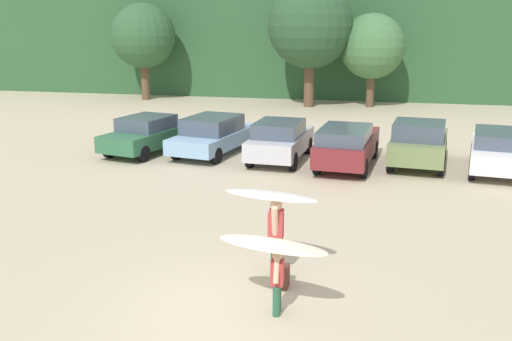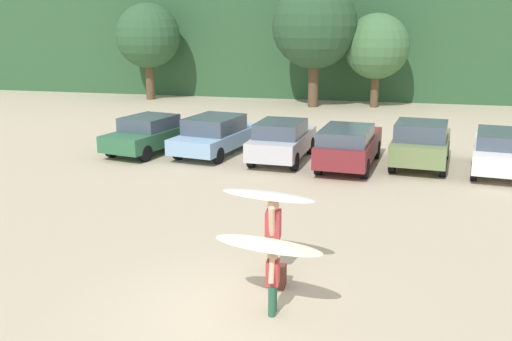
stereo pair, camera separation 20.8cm
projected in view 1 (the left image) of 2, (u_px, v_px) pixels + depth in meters
The scene contains 16 objects.
ground_plane at pixel (222, 311), 11.09m from camera, with size 120.00×120.00×0.00m, color #C1B293.
hillside_ridge at pixel (352, 35), 43.28m from camera, with size 108.00×12.00×7.94m, color #2D5633.
tree_right at pixel (143, 36), 38.20m from camera, with size 4.12×4.12×6.16m.
tree_far_right at pixel (310, 26), 34.95m from camera, with size 5.02×5.02×7.29m.
tree_center_right at pixel (372, 47), 35.15m from camera, with size 3.83×3.83×5.51m.
parked_car_forest_green at pixel (147, 134), 23.81m from camera, with size 2.69×4.53×1.46m.
parked_car_sky_blue at pixel (214, 134), 23.62m from camera, with size 2.70×4.95×1.51m.
parked_car_silver at pixel (280, 140), 22.45m from camera, with size 2.01×4.33×1.54m.
parked_car_maroon at pixel (347, 144), 21.51m from camera, with size 2.16×4.84×1.55m.
parked_car_olive_green at pixel (419, 143), 21.64m from camera, with size 2.30×4.28×1.69m.
parked_car_white at pixel (499, 150), 20.80m from camera, with size 2.37×4.50×1.46m.
person_adult at pixel (276, 232), 12.50m from camera, with size 0.33×0.77×1.65m.
person_child at pixel (277, 278), 10.85m from camera, with size 0.25×0.62×1.23m.
surfboard_white at pixel (270, 196), 12.36m from camera, with size 2.15×0.99×0.09m.
surfboard_cream at pixel (272, 245), 10.57m from camera, with size 2.16×1.01×0.11m.
backpack_dropped at pixel (283, 276), 12.05m from camera, with size 0.24×0.34×0.45m.
Camera 1 is at (2.81, -9.70, 5.32)m, focal length 41.89 mm.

